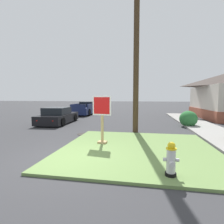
{
  "coord_description": "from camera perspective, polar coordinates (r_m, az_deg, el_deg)",
  "views": [
    {
      "loc": [
        2.33,
        -5.05,
        2.02
      ],
      "look_at": [
        0.76,
        3.87,
        1.23
      ],
      "focal_mm": 27.39,
      "sensor_mm": 36.0,
      "label": 1
    }
  ],
  "objects": [
    {
      "name": "parked_sedan_black",
      "position": [
        13.85,
        -17.59,
        -1.41
      ],
      "size": [
        2.14,
        4.25,
        1.25
      ],
      "color": "black",
      "rests_on": "ground"
    },
    {
      "name": "utility_pole",
      "position": [
        10.44,
        8.17,
        23.89
      ],
      "size": [
        1.39,
        0.31,
        10.52
      ],
      "color": "#42301E",
      "rests_on": "ground"
    },
    {
      "name": "fire_hydrant",
      "position": [
        4.59,
        19.1,
        -14.88
      ],
      "size": [
        0.38,
        0.34,
        0.85
      ],
      "color": "black",
      "rests_on": "grass_corner_patch"
    },
    {
      "name": "grass_corner_patch",
      "position": [
        6.83,
        8.61,
        -11.95
      ],
      "size": [
        5.79,
        5.55,
        0.08
      ],
      "primitive_type": "cube",
      "color": "#668447",
      "rests_on": "ground"
    },
    {
      "name": "sidewalk_strip",
      "position": [
        12.2,
        28.88,
        -4.91
      ],
      "size": [
        2.2,
        19.37,
        0.12
      ],
      "primitive_type": "cube",
      "color": "gray",
      "rests_on": "ground"
    },
    {
      "name": "ground_plane",
      "position": [
        5.92,
        -14.35,
        -15.15
      ],
      "size": [
        160.0,
        160.0,
        0.0
      ],
      "primitive_type": "plane",
      "color": "#333335"
    },
    {
      "name": "shrub_by_curb",
      "position": [
        12.79,
        24.13,
        -2.1
      ],
      "size": [
        1.17,
        1.17,
        1.09
      ],
      "primitive_type": "ellipsoid",
      "color": "#2C6C34",
      "rests_on": "ground"
    },
    {
      "name": "stop_sign",
      "position": [
        7.15,
        -3.34,
        -2.62
      ],
      "size": [
        0.81,
        0.33,
        2.0
      ],
      "color": "tan",
      "rests_on": "grass_corner_patch"
    },
    {
      "name": "pickup_truck_navy",
      "position": [
        20.59,
        -8.7,
        0.98
      ],
      "size": [
        2.07,
        5.48,
        1.48
      ],
      "color": "#19234C",
      "rests_on": "ground"
    },
    {
      "name": "manhole_cover",
      "position": [
        9.53,
        -9.4,
        -7.31
      ],
      "size": [
        0.7,
        0.7,
        0.02
      ],
      "primitive_type": "cylinder",
      "color": "black",
      "rests_on": "ground"
    }
  ]
}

